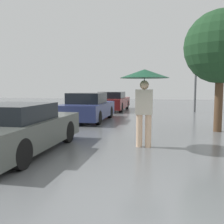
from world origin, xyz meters
TOP-DOWN VIEW (x-y plane):
  - pedestrian at (-0.32, 3.73)m, footprint 1.26×1.26m
  - parked_car_nearest at (-3.26, 2.64)m, footprint 1.75×3.87m
  - parked_car_middle at (-3.24, 8.44)m, footprint 1.75×3.87m
  - parked_car_farthest at (-3.14, 13.80)m, footprint 1.77×4.41m
  - tree at (2.08, 6.55)m, footprint 2.49×2.49m
  - street_lamp at (2.15, 13.51)m, footprint 0.36×0.36m

SIDE VIEW (x-z plane):
  - parked_car_nearest at x=-3.26m, z-range -0.03..1.15m
  - parked_car_farthest at x=-3.14m, z-range -0.03..1.22m
  - parked_car_middle at x=-3.24m, z-range -0.05..1.25m
  - pedestrian at x=-0.32m, z-range 0.65..2.66m
  - tree at x=2.08m, z-range 0.82..5.00m
  - street_lamp at x=2.15m, z-range 0.77..5.61m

